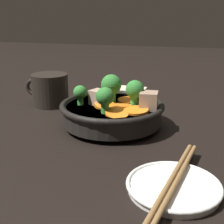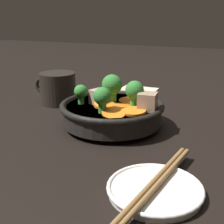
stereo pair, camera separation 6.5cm
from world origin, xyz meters
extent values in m
plane|color=black|center=(0.00, 0.00, 0.00)|extent=(3.00, 3.00, 0.00)
cylinder|color=black|center=(0.00, 0.00, 0.01)|extent=(0.11, 0.11, 0.01)
cylinder|color=black|center=(0.00, 0.00, 0.03)|extent=(0.21, 0.21, 0.04)
torus|color=black|center=(0.00, 0.00, 0.05)|extent=(0.22, 0.22, 0.01)
cylinder|color=brown|center=(0.00, 0.00, 0.04)|extent=(0.19, 0.19, 0.02)
cylinder|color=orange|center=(-0.03, -0.03, 0.05)|extent=(0.05, 0.05, 0.01)
cylinder|color=orange|center=(-0.02, 0.06, 0.05)|extent=(0.06, 0.06, 0.02)
cylinder|color=orange|center=(0.01, 0.01, 0.05)|extent=(0.06, 0.06, 0.02)
cylinder|color=orange|center=(0.04, -0.04, 0.05)|extent=(0.04, 0.04, 0.01)
cylinder|color=orange|center=(-0.06, 0.03, 0.05)|extent=(0.06, 0.06, 0.01)
cylinder|color=orange|center=(-0.02, 0.01, 0.05)|extent=(0.04, 0.04, 0.01)
cylinder|color=green|center=(0.06, 0.01, 0.06)|extent=(0.01, 0.01, 0.02)
sphere|color=#2D752D|center=(0.06, 0.01, 0.07)|extent=(0.03, 0.03, 0.03)
cylinder|color=green|center=(0.00, 0.05, 0.06)|extent=(0.02, 0.02, 0.02)
sphere|color=#2D752D|center=(0.00, 0.05, 0.08)|extent=(0.03, 0.03, 0.03)
cylinder|color=green|center=(0.01, -0.01, 0.06)|extent=(0.02, 0.02, 0.03)
sphere|color=#2D752D|center=(0.01, -0.01, 0.09)|extent=(0.04, 0.04, 0.04)
cylinder|color=green|center=(-0.05, -0.01, 0.06)|extent=(0.02, 0.02, 0.02)
sphere|color=#2D752D|center=(-0.05, -0.01, 0.08)|extent=(0.04, 0.04, 0.04)
cube|color=tan|center=(0.03, 0.00, 0.06)|extent=(0.04, 0.04, 0.03)
cube|color=#9E7F66|center=(-0.08, 0.01, 0.06)|extent=(0.04, 0.04, 0.04)
cylinder|color=white|center=(-0.14, 0.22, 0.01)|extent=(0.12, 0.12, 0.01)
torus|color=white|center=(-0.14, 0.22, 0.01)|extent=(0.13, 0.13, 0.01)
cylinder|color=black|center=(0.19, -0.11, 0.04)|extent=(0.09, 0.09, 0.08)
torus|color=black|center=(0.24, -0.11, 0.04)|extent=(0.05, 0.01, 0.05)
cube|color=beige|center=(0.04, -0.32, 0.00)|extent=(0.11, 0.08, 0.00)
cylinder|color=olive|center=(-0.14, 0.22, 0.02)|extent=(0.05, 0.24, 0.01)
cylinder|color=olive|center=(-0.15, 0.22, 0.02)|extent=(0.05, 0.24, 0.01)
camera|label=1|loc=(-0.16, 0.60, 0.24)|focal=50.00mm
camera|label=2|loc=(-0.22, 0.58, 0.24)|focal=50.00mm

